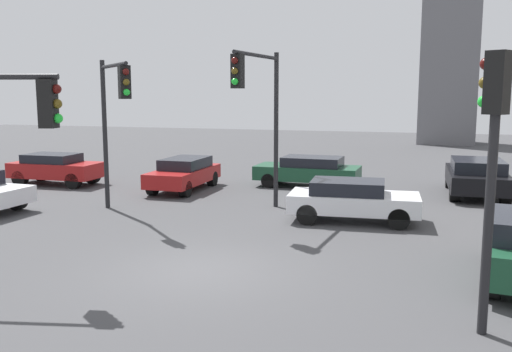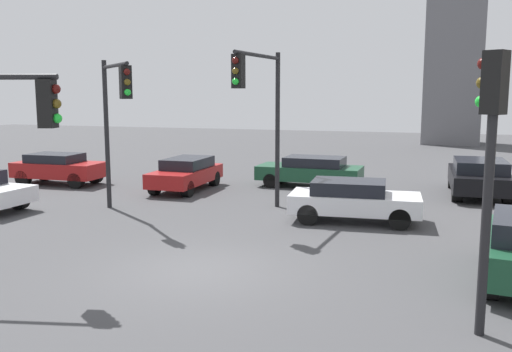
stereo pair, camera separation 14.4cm
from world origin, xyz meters
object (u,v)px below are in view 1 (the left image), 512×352
car_1 (55,168)px  car_2 (184,173)px  car_5 (352,199)px  traffic_light_3 (259,97)px  car_3 (477,176)px  car_7 (309,171)px  traffic_light_1 (114,105)px  traffic_light_0 (493,139)px

car_1 → car_2: car_1 is taller
car_2 → car_5: size_ratio=1.01×
traffic_light_3 → car_3: size_ratio=1.15×
car_7 → car_1: bearing=16.0°
car_3 → car_5: car_3 is taller
car_3 → car_5: 7.28m
car_3 → car_7: (-6.81, 0.09, -0.07)m
traffic_light_3 → car_3: (7.17, 6.07, -3.12)m
car_1 → car_5: (13.57, -3.26, -0.04)m
car_2 → car_7: 5.38m
traffic_light_1 → traffic_light_3: 4.72m
car_1 → car_2: (6.05, 0.44, -0.03)m
traffic_light_0 → car_2: size_ratio=1.12×
traffic_light_1 → car_2: 5.91m
traffic_light_1 → car_2: bearing=133.4°
car_5 → car_7: 6.68m
traffic_light_3 → car_7: bearing=-178.0°
car_2 → car_1: bearing=-86.3°
car_2 → car_3: (11.61, 2.32, 0.06)m
car_1 → car_3: size_ratio=0.85×
traffic_light_0 → car_3: (0.87, 13.70, -2.51)m
car_1 → car_7: (10.86, 2.85, -0.04)m
car_1 → car_3: 17.88m
car_5 → car_7: bearing=109.6°
traffic_light_3 → car_2: bearing=-124.8°
traffic_light_1 → car_7: (4.86, 7.54, -2.95)m
car_7 → traffic_light_3: bearing=88.0°
traffic_light_0 → traffic_light_1: bearing=-0.3°
car_3 → traffic_light_0: bearing=175.0°
traffic_light_1 → car_3: bearing=76.7°
traffic_light_1 → car_3: traffic_light_1 is taller
car_1 → car_5: bearing=-15.0°
traffic_light_3 → car_7: 6.95m
car_1 → car_7: car_1 is taller
car_3 → traffic_light_1: bearing=121.2°
traffic_light_3 → car_7: size_ratio=1.21×
car_2 → traffic_light_1: bearing=-1.1°
traffic_light_0 → traffic_light_1: size_ratio=0.91×
car_2 → car_7: (4.80, 2.41, -0.01)m
car_3 → car_5: (-4.09, -6.02, -0.07)m
car_2 → car_3: car_3 is taller
traffic_light_1 → car_7: traffic_light_1 is taller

